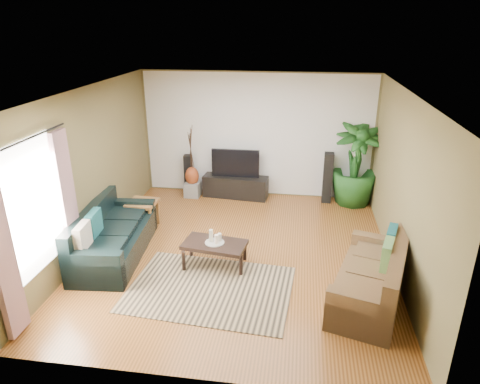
% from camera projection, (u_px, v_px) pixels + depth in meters
% --- Properties ---
extents(floor, '(5.50, 5.50, 0.00)m').
position_uv_depth(floor, '(238.00, 254.00, 7.23)').
color(floor, '#945726').
rests_on(floor, ground).
extents(ceiling, '(5.50, 5.50, 0.00)m').
position_uv_depth(ceiling, '(238.00, 92.00, 6.21)').
color(ceiling, white).
rests_on(ceiling, ground).
extents(wall_back, '(5.00, 0.00, 5.00)m').
position_uv_depth(wall_back, '(257.00, 136.00, 9.24)').
color(wall_back, brown).
rests_on(wall_back, ground).
extents(wall_front, '(5.00, 0.00, 5.00)m').
position_uv_depth(wall_front, '(197.00, 275.00, 4.20)').
color(wall_front, brown).
rests_on(wall_front, ground).
extents(wall_left, '(0.00, 5.50, 5.50)m').
position_uv_depth(wall_left, '(89.00, 172.00, 7.05)').
color(wall_left, brown).
rests_on(wall_left, ground).
extents(wall_right, '(0.00, 5.50, 5.50)m').
position_uv_depth(wall_right, '(403.00, 187.00, 6.39)').
color(wall_right, brown).
rests_on(wall_right, ground).
extents(backwall_panel, '(4.90, 0.00, 4.90)m').
position_uv_depth(backwall_panel, '(257.00, 136.00, 9.23)').
color(backwall_panel, white).
rests_on(backwall_panel, ground).
extents(window_pane, '(0.00, 1.80, 1.80)m').
position_uv_depth(window_pane, '(32.00, 208.00, 5.56)').
color(window_pane, white).
rests_on(window_pane, ground).
extents(curtain_near, '(0.08, 0.35, 2.20)m').
position_uv_depth(curtain_near, '(2.00, 254.00, 4.96)').
color(curtain_near, gray).
rests_on(curtain_near, ground).
extents(curtain_far, '(0.08, 0.35, 2.20)m').
position_uv_depth(curtain_far, '(68.00, 203.00, 6.34)').
color(curtain_far, gray).
rests_on(curtain_far, ground).
extents(curtain_rod, '(0.03, 1.90, 0.03)m').
position_uv_depth(curtain_rod, '(22.00, 141.00, 5.22)').
color(curtain_rod, black).
rests_on(curtain_rod, ground).
extents(sofa_left, '(1.07, 2.15, 0.85)m').
position_uv_depth(sofa_left, '(114.00, 232.00, 7.04)').
color(sofa_left, black).
rests_on(sofa_left, floor).
extents(sofa_right, '(1.31, 1.99, 0.85)m').
position_uv_depth(sofa_right, '(370.00, 274.00, 5.89)').
color(sofa_right, brown).
rests_on(sofa_right, floor).
extents(area_rug, '(2.47, 1.83, 0.01)m').
position_uv_depth(area_rug, '(210.00, 289.00, 6.28)').
color(area_rug, '#A1885E').
rests_on(area_rug, floor).
extents(coffee_table, '(1.05, 0.67, 0.40)m').
position_uv_depth(coffee_table, '(215.00, 254.00, 6.83)').
color(coffee_table, black).
rests_on(coffee_table, floor).
extents(candle_tray, '(0.30, 0.30, 0.01)m').
position_uv_depth(candle_tray, '(215.00, 242.00, 6.75)').
color(candle_tray, '#9A9994').
rests_on(candle_tray, coffee_table).
extents(candle_tall, '(0.06, 0.06, 0.20)m').
position_uv_depth(candle_tall, '(211.00, 235.00, 6.74)').
color(candle_tall, beige).
rests_on(candle_tall, candle_tray).
extents(candle_mid, '(0.06, 0.06, 0.15)m').
position_uv_depth(candle_mid, '(216.00, 239.00, 6.68)').
color(candle_mid, white).
rests_on(candle_mid, candle_tray).
extents(candle_short, '(0.06, 0.06, 0.13)m').
position_uv_depth(candle_short, '(220.00, 237.00, 6.77)').
color(candle_short, beige).
rests_on(candle_short, candle_tray).
extents(tv_stand, '(1.45, 0.56, 0.47)m').
position_uv_depth(tv_stand, '(236.00, 187.00, 9.49)').
color(tv_stand, black).
rests_on(tv_stand, floor).
extents(television, '(1.04, 0.06, 0.62)m').
position_uv_depth(television, '(235.00, 163.00, 9.28)').
color(television, black).
rests_on(television, tv_stand).
extents(speaker_left, '(0.18, 0.20, 0.92)m').
position_uv_depth(speaker_left, '(188.00, 175.00, 9.55)').
color(speaker_left, black).
rests_on(speaker_left, floor).
extents(speaker_right, '(0.20, 0.22, 1.10)m').
position_uv_depth(speaker_right, '(328.00, 178.00, 9.11)').
color(speaker_right, black).
rests_on(speaker_right, floor).
extents(potted_plant, '(1.03, 1.03, 1.75)m').
position_uv_depth(potted_plant, '(356.00, 164.00, 8.91)').
color(potted_plant, '#184717').
rests_on(potted_plant, floor).
extents(plant_pot, '(0.32, 0.32, 0.25)m').
position_uv_depth(plant_pot, '(352.00, 197.00, 9.19)').
color(plant_pot, black).
rests_on(plant_pot, floor).
extents(pedestal, '(0.34, 0.34, 0.33)m').
position_uv_depth(pedestal, '(193.00, 189.00, 9.54)').
color(pedestal, gray).
rests_on(pedestal, floor).
extents(vase, '(0.30, 0.30, 0.42)m').
position_uv_depth(vase, '(192.00, 176.00, 9.42)').
color(vase, brown).
rests_on(vase, pedestal).
extents(side_table, '(0.54, 0.54, 0.54)m').
position_uv_depth(side_table, '(143.00, 215.00, 8.03)').
color(side_table, brown).
rests_on(side_table, floor).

